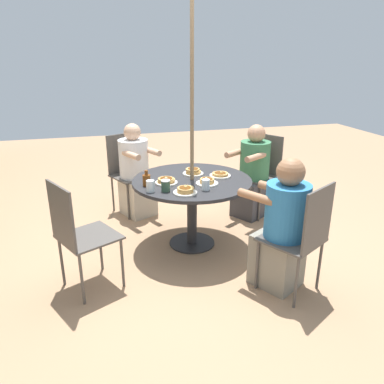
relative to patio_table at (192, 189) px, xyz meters
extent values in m
plane|color=tan|center=(0.00, 0.00, -0.61)|extent=(12.00, 12.00, 0.00)
cylinder|color=#28282B|center=(0.00, 0.00, -0.60)|extent=(0.48, 0.48, 0.01)
cylinder|color=#28282B|center=(0.00, 0.00, -0.27)|extent=(0.10, 0.10, 0.68)
cylinder|color=#28282B|center=(0.00, 0.00, 0.09)|extent=(1.20, 1.20, 0.03)
cylinder|color=#846B4C|center=(0.00, 0.00, 0.58)|extent=(0.04, 0.04, 2.38)
cylinder|color=#514C47|center=(-0.27, 0.94, -0.38)|extent=(0.02, 0.02, 0.46)
cylinder|color=#514C47|center=(-0.60, 0.78, -0.38)|extent=(0.02, 0.02, 0.46)
cylinder|color=#514C47|center=(-0.44, 1.27, -0.38)|extent=(0.02, 0.02, 0.46)
cylinder|color=#514C47|center=(-0.77, 1.11, -0.38)|extent=(0.02, 0.02, 0.46)
cube|color=#514C47|center=(-0.52, 1.02, -0.14)|extent=(0.59, 0.59, 0.02)
cube|color=#514C47|center=(-0.62, 1.21, 0.11)|extent=(0.38, 0.20, 0.49)
cylinder|color=#514C47|center=(-0.93, -0.32, -0.38)|extent=(0.02, 0.02, 0.46)
cylinder|color=#514C47|center=(-0.75, -0.64, -0.38)|extent=(0.02, 0.02, 0.46)
cylinder|color=#514C47|center=(-1.25, -0.50, -0.38)|extent=(0.02, 0.02, 0.46)
cylinder|color=#514C47|center=(-1.07, -0.82, -0.38)|extent=(0.02, 0.02, 0.46)
cube|color=#514C47|center=(-1.00, -0.57, -0.14)|extent=(0.60, 0.60, 0.02)
cube|color=#514C47|center=(-1.18, -0.67, 0.11)|extent=(0.22, 0.37, 0.49)
cube|color=gray|center=(-0.90, -0.51, -0.38)|extent=(0.49, 0.48, 0.46)
cylinder|color=teal|center=(-0.95, -0.54, 0.08)|extent=(0.36, 0.36, 0.47)
sphere|color=#A3704C|center=(-0.95, -0.54, 0.42)|extent=(0.23, 0.23, 0.23)
cylinder|color=#A3704C|center=(-0.84, -0.31, 0.19)|extent=(0.33, 0.23, 0.07)
cylinder|color=#A3704C|center=(-0.70, -0.56, 0.19)|extent=(0.33, 0.23, 0.07)
cylinder|color=#514C47|center=(0.34, -0.92, -0.38)|extent=(0.02, 0.02, 0.46)
cylinder|color=#514C47|center=(0.66, -0.73, -0.38)|extent=(0.02, 0.02, 0.46)
cylinder|color=#514C47|center=(0.53, -1.24, -0.38)|extent=(0.02, 0.02, 0.46)
cylinder|color=#514C47|center=(0.85, -1.05, -0.38)|extent=(0.02, 0.02, 0.46)
cube|color=#514C47|center=(0.59, -0.98, -0.14)|extent=(0.60, 0.60, 0.02)
cube|color=#514C47|center=(0.70, -1.16, 0.11)|extent=(0.36, 0.23, 0.49)
cube|color=#3D3D42|center=(0.54, -0.89, -0.38)|extent=(0.48, 0.49, 0.46)
cylinder|color=#38754C|center=(0.56, -0.93, 0.08)|extent=(0.36, 0.36, 0.47)
sphere|color=tan|center=(0.56, -0.93, 0.41)|extent=(0.21, 0.21, 0.21)
cylinder|color=tan|center=(0.34, -0.83, 0.19)|extent=(0.23, 0.32, 0.07)
cylinder|color=tan|center=(0.58, -0.69, 0.19)|extent=(0.23, 0.32, 0.07)
cylinder|color=#514C47|center=(0.95, 0.24, -0.38)|extent=(0.02, 0.02, 0.46)
cylinder|color=#514C47|center=(0.79, 0.58, -0.38)|extent=(0.02, 0.02, 0.46)
cylinder|color=#514C47|center=(1.29, 0.40, -0.38)|extent=(0.02, 0.02, 0.46)
cylinder|color=#514C47|center=(1.13, 0.74, -0.38)|extent=(0.02, 0.02, 0.46)
cube|color=#514C47|center=(1.04, 0.49, -0.14)|extent=(0.58, 0.58, 0.02)
cube|color=#514C47|center=(1.23, 0.58, 0.11)|extent=(0.19, 0.38, 0.49)
cube|color=beige|center=(0.94, 0.44, -0.38)|extent=(0.48, 0.46, 0.46)
cylinder|color=white|center=(0.99, 0.47, 0.09)|extent=(0.35, 0.35, 0.48)
sphere|color=#DBA884|center=(0.99, 0.47, 0.42)|extent=(0.20, 0.20, 0.20)
cylinder|color=#DBA884|center=(0.88, 0.26, 0.20)|extent=(0.31, 0.19, 0.07)
cylinder|color=#DBA884|center=(0.75, 0.51, 0.20)|extent=(0.31, 0.19, 0.07)
cylinder|color=silver|center=(-0.18, -0.10, 0.11)|extent=(0.22, 0.22, 0.01)
cylinder|color=tan|center=(-0.18, -0.10, 0.13)|extent=(0.14, 0.14, 0.01)
cylinder|color=tan|center=(-0.18, -0.10, 0.14)|extent=(0.14, 0.14, 0.01)
cylinder|color=tan|center=(-0.18, -0.10, 0.15)|extent=(0.14, 0.14, 0.01)
ellipsoid|color=brown|center=(-0.18, -0.10, 0.16)|extent=(0.11, 0.11, 0.00)
cube|color=#F4E084|center=(-0.18, -0.09, 0.17)|extent=(0.02, 0.02, 0.01)
cylinder|color=silver|center=(0.16, -0.05, 0.11)|extent=(0.22, 0.22, 0.01)
cylinder|color=tan|center=(0.16, -0.05, 0.12)|extent=(0.15, 0.15, 0.01)
cylinder|color=tan|center=(0.16, -0.06, 0.14)|extent=(0.16, 0.16, 0.01)
cylinder|color=tan|center=(0.16, -0.05, 0.15)|extent=(0.14, 0.14, 0.01)
cylinder|color=tan|center=(0.16, -0.05, 0.16)|extent=(0.15, 0.15, 0.01)
ellipsoid|color=brown|center=(0.16, -0.05, 0.17)|extent=(0.12, 0.11, 0.00)
cube|color=#F4E084|center=(0.16, -0.05, 0.17)|extent=(0.02, 0.02, 0.01)
cylinder|color=silver|center=(-0.37, 0.16, 0.11)|extent=(0.22, 0.22, 0.01)
cylinder|color=tan|center=(-0.37, 0.16, 0.13)|extent=(0.15, 0.15, 0.01)
cylinder|color=tan|center=(-0.37, 0.17, 0.14)|extent=(0.14, 0.14, 0.01)
cylinder|color=tan|center=(-0.37, 0.16, 0.15)|extent=(0.15, 0.15, 0.01)
ellipsoid|color=brown|center=(-0.37, 0.16, 0.16)|extent=(0.12, 0.11, 0.00)
cube|color=#F4E084|center=(-0.36, 0.16, 0.17)|extent=(0.02, 0.02, 0.01)
cylinder|color=silver|center=(0.02, -0.30, 0.11)|extent=(0.22, 0.22, 0.01)
cylinder|color=tan|center=(0.02, -0.30, 0.12)|extent=(0.16, 0.16, 0.01)
cylinder|color=tan|center=(0.02, -0.30, 0.14)|extent=(0.16, 0.16, 0.01)
ellipsoid|color=brown|center=(0.02, -0.30, 0.14)|extent=(0.12, 0.12, 0.00)
cube|color=#F4E084|center=(0.01, -0.31, 0.15)|extent=(0.03, 0.03, 0.01)
cylinder|color=silver|center=(-0.06, 0.27, 0.11)|extent=(0.22, 0.22, 0.01)
cylinder|color=tan|center=(-0.05, 0.28, 0.12)|extent=(0.17, 0.17, 0.01)
cylinder|color=tan|center=(-0.06, 0.27, 0.13)|extent=(0.16, 0.16, 0.01)
cylinder|color=tan|center=(-0.05, 0.27, 0.14)|extent=(0.17, 0.17, 0.01)
cylinder|color=tan|center=(-0.05, 0.27, 0.15)|extent=(0.16, 0.16, 0.01)
ellipsoid|color=brown|center=(-0.06, 0.27, 0.16)|extent=(0.13, 0.12, 0.00)
cube|color=#F4E084|center=(-0.06, 0.27, 0.16)|extent=(0.02, 0.02, 0.01)
cylinder|color=brown|center=(-0.07, 0.47, 0.16)|extent=(0.08, 0.08, 0.11)
cylinder|color=brown|center=(-0.07, 0.47, 0.23)|extent=(0.03, 0.03, 0.05)
torus|color=brown|center=(-0.04, 0.47, 0.17)|extent=(0.05, 0.01, 0.05)
cylinder|color=#33513D|center=(-0.27, 0.32, 0.15)|extent=(0.08, 0.08, 0.10)
cylinder|color=white|center=(-0.27, 0.32, 0.21)|extent=(0.08, 0.08, 0.01)
cylinder|color=silver|center=(-0.24, 0.46, 0.16)|extent=(0.08, 0.08, 0.11)
cylinder|color=silver|center=(-0.33, -0.04, 0.15)|extent=(0.08, 0.08, 0.10)
camera|label=1|loc=(-3.43, 0.92, 1.28)|focal=35.00mm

